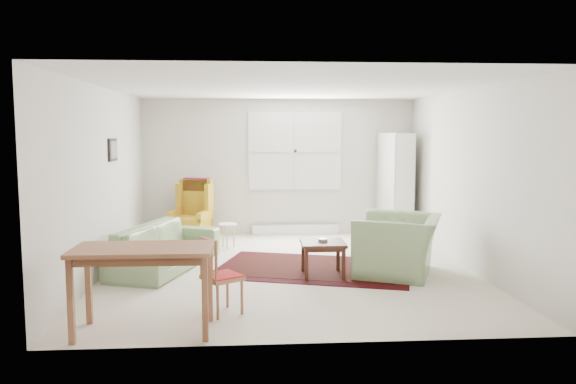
{
  "coord_description": "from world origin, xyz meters",
  "views": [
    {
      "loc": [
        -0.55,
        -7.62,
        1.9
      ],
      "look_at": [
        0.0,
        0.3,
        1.05
      ],
      "focal_mm": 35.0,
      "sensor_mm": 36.0,
      "label": 1
    }
  ],
  "objects": [
    {
      "name": "armchair",
      "position": [
        1.44,
        -0.34,
        0.47
      ],
      "size": [
        1.44,
        1.52,
        0.94
      ],
      "primitive_type": "imported",
      "rotation": [
        0.0,
        0.0,
        -1.96
      ],
      "color": "#7B9865",
      "rests_on": "ground"
    },
    {
      "name": "desk",
      "position": [
        -1.55,
        -2.35,
        0.41
      ],
      "size": [
        1.31,
        0.66,
        0.82
      ],
      "primitive_type": null,
      "rotation": [
        0.0,
        0.0,
        -0.01
      ],
      "color": "#995F3D",
      "rests_on": "ground"
    },
    {
      "name": "wingback_chair",
      "position": [
        -1.59,
        2.23,
        0.54
      ],
      "size": [
        0.79,
        0.82,
        1.08
      ],
      "primitive_type": null,
      "rotation": [
        0.0,
        0.0,
        -0.31
      ],
      "color": "#BF911D",
      "rests_on": "ground"
    },
    {
      "name": "coffee_table",
      "position": [
        0.41,
        -0.39,
        0.23
      ],
      "size": [
        0.58,
        0.58,
        0.47
      ],
      "primitive_type": null,
      "rotation": [
        0.0,
        0.0,
        -0.01
      ],
      "color": "#3D1C12",
      "rests_on": "ground"
    },
    {
      "name": "sofa",
      "position": [
        -1.72,
        0.21,
        0.42
      ],
      "size": [
        1.42,
        2.24,
        0.84
      ],
      "primitive_type": "imported",
      "rotation": [
        0.0,
        0.0,
        1.26
      ],
      "color": "#7B9865",
      "rests_on": "ground"
    },
    {
      "name": "rug",
      "position": [
        0.34,
        0.01,
        0.01
      ],
      "size": [
        3.01,
        2.38,
        0.03
      ],
      "primitive_type": null,
      "rotation": [
        0.0,
        0.0,
        -0.29
      ],
      "color": "black",
      "rests_on": "ground"
    },
    {
      "name": "room",
      "position": [
        0.02,
        0.21,
        1.26
      ],
      "size": [
        5.04,
        5.54,
        2.51
      ],
      "color": "silver",
      "rests_on": "ground"
    },
    {
      "name": "stool",
      "position": [
        -0.91,
        1.54,
        0.2
      ],
      "size": [
        0.4,
        0.4,
        0.4
      ],
      "primitive_type": null,
      "rotation": [
        0.0,
        0.0,
        0.42
      ],
      "color": "white",
      "rests_on": "ground"
    },
    {
      "name": "cabinet",
      "position": [
        2.1,
        2.35,
        0.94
      ],
      "size": [
        0.54,
        0.82,
        1.88
      ],
      "primitive_type": null,
      "rotation": [
        0.0,
        0.0,
        0.2
      ],
      "color": "white",
      "rests_on": "ground"
    },
    {
      "name": "desk_chair",
      "position": [
        -0.84,
        -1.85,
        0.41
      ],
      "size": [
        0.5,
        0.5,
        0.82
      ],
      "primitive_type": null,
      "rotation": [
        0.0,
        0.0,
        2.15
      ],
      "color": "#995F3D",
      "rests_on": "ground"
    }
  ]
}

